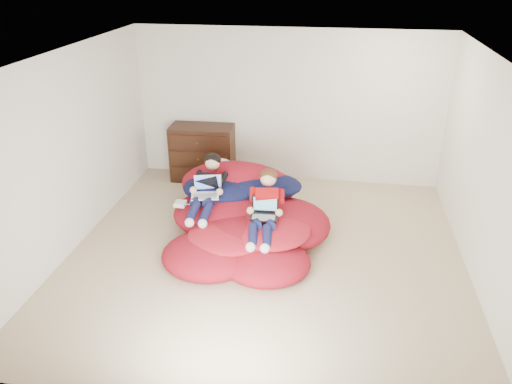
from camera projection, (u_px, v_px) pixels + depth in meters
name	position (u px, v px, depth m)	size (l,w,h in m)	color
room_shell	(265.00, 239.00, 6.34)	(5.10, 5.10, 2.77)	#C2B08A
dresser	(203.00, 153.00, 8.42)	(1.06, 0.60, 0.94)	#321A0D
beanbag_pile	(244.00, 219.00, 6.75)	(2.25, 2.41, 0.84)	#A81322
cream_pillow	(221.00, 167.00, 7.45)	(0.42, 0.27, 0.27)	silver
older_boy	(208.00, 185.00, 6.80)	(0.35, 1.15, 0.63)	black
younger_boy	(265.00, 205.00, 6.34)	(0.35, 1.08, 0.70)	#B10F12
laptop_white	(206.00, 190.00, 6.72)	(0.41, 0.43, 0.26)	white
laptop_black	(264.00, 211.00, 6.29)	(0.35, 0.28, 0.25)	black
power_adapter	(180.00, 204.00, 6.81)	(0.15, 0.15, 0.06)	white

